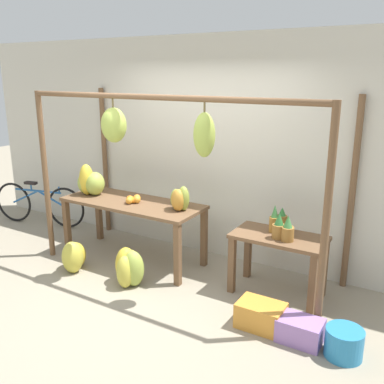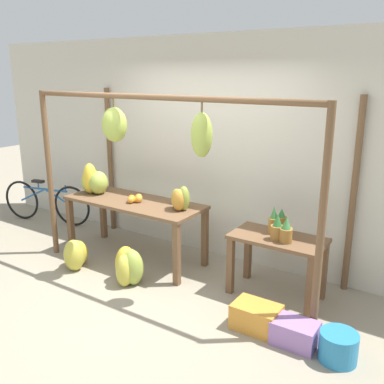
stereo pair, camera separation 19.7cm
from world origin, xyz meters
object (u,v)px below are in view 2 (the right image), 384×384
Objects in this scene: blue_bucket at (338,347)px; banana_pile_ground_left at (75,255)px; banana_pile_on_table at (93,181)px; orange_pile at (134,199)px; banana_pile_ground_right at (129,267)px; pineapple_cluster at (281,227)px; fruit_crate_purple at (295,333)px; parked_bicycle at (46,202)px; papaya_pile at (179,199)px; fruit_crate_white at (256,317)px.

banana_pile_ground_left is at bearing 179.90° from blue_bucket.
banana_pile_on_table is at bearing 112.75° from banana_pile_ground_left.
banana_pile_on_table is 0.73m from orange_pile.
pineapple_cluster is at bearing 22.92° from banana_pile_ground_right.
banana_pile_on_table reaches higher than fruit_crate_purple.
parked_bicycle reaches higher than fruit_crate_purple.
banana_pile_ground_right is at bearing 178.42° from fruit_crate_purple.
parked_bicycle is 2.87m from papaya_pile.
papaya_pile reaches higher than fruit_crate_purple.
orange_pile is 0.67× the size of blue_bucket.
papaya_pile is at bearing 154.78° from fruit_crate_white.
blue_bucket is 0.20× the size of parked_bicycle.
orange_pile is 2.23m from parked_bicycle.
parked_bicycle reaches higher than banana_pile_ground_left.
papaya_pile reaches higher than blue_bucket.
pineapple_cluster is 0.83× the size of fruit_crate_white.
banana_pile_on_table is 0.26× the size of parked_bicycle.
fruit_crate_white is at bearing 1.02° from banana_pile_ground_left.
orange_pile reaches higher than banana_pile_ground_right.
papaya_pile is at bearing 5.26° from orange_pile.
banana_pile_ground_left is at bearing -175.31° from banana_pile_ground_right.
fruit_crate_purple is (1.70, -0.65, -0.80)m from papaya_pile.
papaya_pile reaches higher than parked_bicycle.
papaya_pile is at bearing 30.64° from banana_pile_ground_left.
blue_bucket is at bearing -12.48° from orange_pile.
pineapple_cluster is 0.96m from fruit_crate_white.
banana_pile_on_table reaches higher than parked_bicycle.
banana_pile_ground_left is at bearing -149.36° from papaya_pile.
banana_pile_ground_left is at bearing -178.98° from fruit_crate_white.
papaya_pile is at bearing 162.29° from blue_bucket.
papaya_pile reaches higher than banana_pile_ground_right.
papaya_pile is (-1.24, -0.06, 0.12)m from pineapple_cluster.
banana_pile_ground_right is 1.57× the size of papaya_pile.
pineapple_cluster is at bearing 95.73° from fruit_crate_white.
banana_pile_ground_right is 0.29× the size of parked_bicycle.
banana_pile_ground_right is (0.35, -0.53, -0.62)m from orange_pile.
orange_pile is 0.60× the size of pineapple_cluster.
papaya_pile is (-2.08, 0.66, 0.78)m from blue_bucket.
fruit_crate_white is 4.21m from parked_bicycle.
banana_pile_on_table is 3.61m from blue_bucket.
banana_pile_ground_left is at bearing -127.64° from orange_pile.
parked_bicycle is 4.60m from fruit_crate_purple.
banana_pile_ground_right is at bearing -157.08° from pineapple_cluster.
banana_pile_ground_left reaches higher than blue_bucket.
banana_pile_ground_left is 0.82m from banana_pile_ground_right.
banana_pile_on_table is 3.24m from fruit_crate_purple.
pineapple_cluster is at bearing -2.94° from parked_bicycle.
orange_pile is 0.74× the size of papaya_pile.
banana_pile_on_table reaches higher than blue_bucket.
banana_pile_on_table is 1.16× the size of pineapple_cluster.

